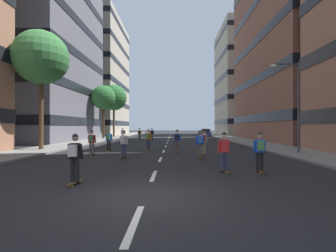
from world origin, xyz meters
name	(u,v)px	position (x,y,z in m)	size (l,w,h in m)	color
ground_plane	(168,140)	(0.00, 28.95, 0.00)	(173.69, 173.69, 0.00)	black
sidewalk_left	(105,138)	(-10.22, 32.57, 0.07)	(3.78, 79.61, 0.14)	gray
sidewalk_right	(233,139)	(10.22, 32.57, 0.07)	(3.78, 79.61, 0.14)	gray
lane_markings	(168,140)	(0.00, 30.50, 0.00)	(0.16, 67.20, 0.01)	silver
building_left_mid	(28,30)	(-20.22, 28.00, 15.91)	(16.34, 19.39, 31.64)	slate
building_left_far	(89,78)	(-20.22, 53.52, 14.07)	(16.34, 21.24, 27.96)	#B2A893
building_right_mid	(312,46)	(20.22, 28.00, 13.30)	(16.34, 22.96, 26.42)	brown
building_right_far	(254,81)	(20.22, 53.52, 13.05)	(16.34, 17.01, 25.91)	#BCB29E
parked_car_near	(205,133)	(7.13, 42.67, 0.70)	(1.82, 4.40, 1.52)	navy
street_tree_near	(114,98)	(-10.22, 38.15, 7.30)	(4.72, 4.72, 9.55)	#4C3823
street_tree_mid	(41,58)	(-10.22, 13.18, 7.72)	(4.46, 4.46, 9.85)	#4C3823
street_tree_far	(103,98)	(-10.22, 31.37, 6.51)	(3.77, 3.77, 8.30)	#4C3823
streetlamp_right	(294,97)	(9.47, 10.93, 4.14)	(2.13, 0.30, 6.50)	#3F3F44
skater_0	(177,139)	(1.09, 12.67, 1.02)	(0.57, 0.92, 1.78)	brown
skater_1	(204,135)	(4.23, 20.53, 1.02)	(0.56, 0.92, 1.78)	brown
skater_2	(224,150)	(3.04, 3.73, 0.98)	(0.56, 0.92, 1.78)	brown
skater_3	(203,140)	(2.95, 10.69, 1.02)	(0.54, 0.91, 1.78)	brown
skater_4	(92,141)	(-4.85, 9.81, 1.02)	(0.54, 0.91, 1.78)	brown
skater_5	(140,133)	(-4.08, 28.18, 1.02)	(0.54, 0.91, 1.78)	brown
skater_6	(260,150)	(4.58, 3.75, 1.02)	(0.55, 0.91, 1.78)	brown
skater_7	(200,142)	(2.47, 8.53, 1.02)	(0.55, 0.92, 1.78)	brown
skater_8	(152,133)	(-2.39, 29.17, 0.98)	(0.54, 0.91, 1.78)	brown
skater_9	(124,142)	(-2.39, 8.63, 1.02)	(0.57, 0.92, 1.78)	brown
skater_10	(109,139)	(-4.31, 12.30, 1.02)	(0.53, 0.90, 1.78)	brown
skater_11	(123,133)	(-7.28, 31.83, 1.02)	(0.56, 0.92, 1.78)	brown
skater_12	(148,138)	(-1.37, 14.07, 1.02)	(0.56, 0.92, 1.78)	brown
skater_13	(75,155)	(-2.62, 1.38, 1.02)	(0.55, 0.91, 1.78)	brown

